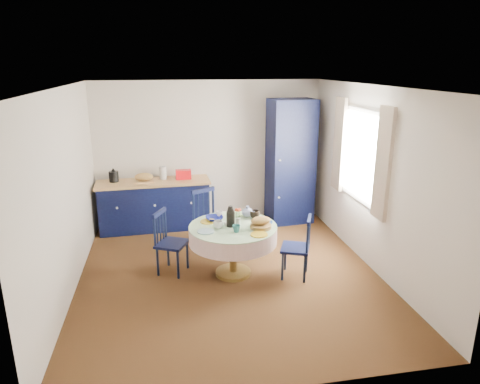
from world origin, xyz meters
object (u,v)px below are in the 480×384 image
Objects in this scene: pantry_cabinet at (290,162)px; cobalt_bowl at (214,218)px; chair_left at (169,242)px; chair_right at (298,247)px; mug_c at (255,214)px; dining_table at (234,234)px; mug_a at (218,225)px; mug_b at (236,229)px; kitchen_counter at (154,204)px; mug_d at (220,214)px; chair_far at (208,221)px.

cobalt_bowl is (-1.56, -1.64, -0.36)m from pantry_cabinet.
chair_left is 1.02× the size of chair_right.
pantry_cabinet is 16.13× the size of mug_c.
mug_a is (-0.21, -0.04, 0.17)m from dining_table.
chair_right reaches higher than mug_a.
mug_b is at bearing -90.49° from dining_table.
mug_c is (1.19, 0.01, 0.32)m from chair_left.
pantry_cabinet is 9.23× the size of cobalt_bowl.
kitchen_counter is 2.49m from pantry_cabinet.
chair_left is 8.70× the size of mug_d.
dining_table is at bearing -81.12° from chair_right.
mug_c is (-1.00, -1.65, -0.34)m from pantry_cabinet.
pantry_cabinet is 2.26m from chair_right.
kitchen_counter reaches higher than dining_table.
chair_right is at bearing -42.66° from mug_c.
chair_right is at bearing -23.46° from cobalt_bowl.
cobalt_bowl is at bearing 115.75° from mug_b.
mug_b is (1.06, -2.16, 0.31)m from kitchen_counter.
cobalt_bowl is at bearing -138.31° from pantry_cabinet.
mug_d is at bearing -102.37° from chair_far.
pantry_cabinet is at bearing 54.72° from dining_table.
mug_a is 0.90× the size of mug_c.
mug_d is (-0.97, 0.56, 0.32)m from chair_right.
cobalt_bowl is (0.02, -0.59, 0.25)m from chair_far.
kitchen_counter reaches higher than mug_b.
dining_table is at bearing -78.71° from chair_left.
cobalt_bowl is at bearing -65.79° from kitchen_counter.
kitchen_counter is 1.72m from chair_left.
chair_far reaches higher than chair_left.
dining_table is 0.27m from mug_a.
dining_table reaches higher than chair_right.
mug_b is at bearing -127.12° from pantry_cabinet.
mug_d is at bearing 103.75° from mug_b.
mug_d is at bearing -96.76° from chair_right.
dining_table is 11.40× the size of mug_b.
cobalt_bowl is at bearing -112.63° from chair_far.
mug_b reaches higher than mug_d.
mug_a is at bearing -86.82° from chair_left.
kitchen_counter is at bearing 116.34° from cobalt_bowl.
chair_far is at bearing 102.30° from mug_d.
mug_c reaches higher than mug_b.
kitchen_counter is 1.64× the size of dining_table.
pantry_cabinet reaches higher than chair_far.
chair_left is 0.91× the size of chair_far.
pantry_cabinet is 2.51× the size of chair_left.
cobalt_bowl is (-0.23, 0.47, -0.02)m from mug_b.
pantry_cabinet reaches higher than dining_table.
dining_table reaches higher than chair_left.
mug_a is at bearing -152.64° from mug_c.
pantry_cabinet is 1.96m from mug_c.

